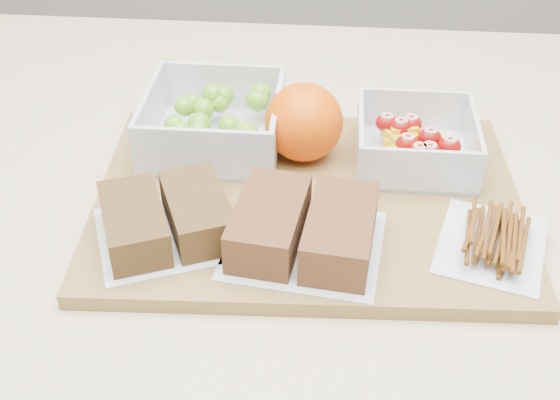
# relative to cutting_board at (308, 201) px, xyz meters

# --- Properties ---
(cutting_board) EXTENTS (0.43, 0.32, 0.02)m
(cutting_board) POSITION_rel_cutting_board_xyz_m (0.00, 0.00, 0.00)
(cutting_board) COLOR olive
(cutting_board) RESTS_ON counter
(grape_container) EXTENTS (0.14, 0.14, 0.06)m
(grape_container) POSITION_rel_cutting_board_xyz_m (-0.10, 0.09, 0.03)
(grape_container) COLOR silver
(grape_container) RESTS_ON cutting_board
(fruit_container) EXTENTS (0.12, 0.12, 0.05)m
(fruit_container) POSITION_rel_cutting_board_xyz_m (0.11, 0.07, 0.03)
(fruit_container) COLOR silver
(fruit_container) RESTS_ON cutting_board
(orange) EXTENTS (0.08, 0.08, 0.08)m
(orange) POSITION_rel_cutting_board_xyz_m (-0.01, 0.07, 0.05)
(orange) COLOR #EB5405
(orange) RESTS_ON cutting_board
(sandwich_bag_left) EXTENTS (0.16, 0.15, 0.04)m
(sandwich_bag_left) POSITION_rel_cutting_board_xyz_m (-0.13, -0.07, 0.03)
(sandwich_bag_left) COLOR silver
(sandwich_bag_left) RESTS_ON cutting_board
(sandwich_bag_center) EXTENTS (0.15, 0.14, 0.04)m
(sandwich_bag_center) POSITION_rel_cutting_board_xyz_m (0.00, -0.08, 0.03)
(sandwich_bag_center) COLOR silver
(sandwich_bag_center) RESTS_ON cutting_board
(pretzel_bag) EXTENTS (0.12, 0.13, 0.03)m
(pretzel_bag) POSITION_rel_cutting_board_xyz_m (0.17, -0.06, 0.02)
(pretzel_bag) COLOR silver
(pretzel_bag) RESTS_ON cutting_board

